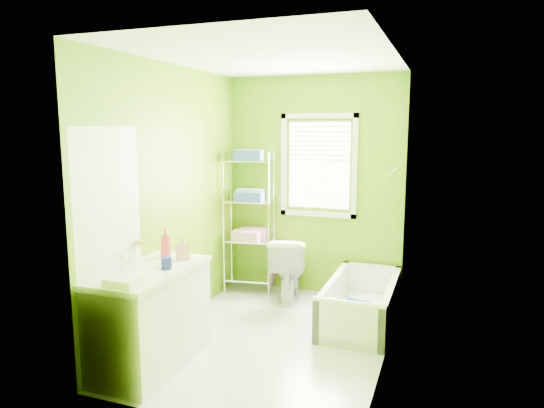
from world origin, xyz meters
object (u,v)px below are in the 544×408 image
(wire_shelf_unit, at_px, (251,206))
(bathtub, at_px, (361,309))
(toilet, at_px, (289,268))
(vanity, at_px, (151,314))

(wire_shelf_unit, bearing_deg, bathtub, -20.77)
(bathtub, bearing_deg, toilet, 155.13)
(bathtub, relative_size, toilet, 1.90)
(toilet, xyz_separation_m, wire_shelf_unit, (-0.52, 0.12, 0.69))
(bathtub, bearing_deg, vanity, -134.59)
(vanity, height_order, wire_shelf_unit, wire_shelf_unit)
(bathtub, xyz_separation_m, wire_shelf_unit, (-1.45, 0.55, 0.91))
(bathtub, xyz_separation_m, vanity, (-1.50, -1.52, 0.30))
(toilet, bearing_deg, vanity, 61.10)
(bathtub, xyz_separation_m, toilet, (-0.92, 0.43, 0.23))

